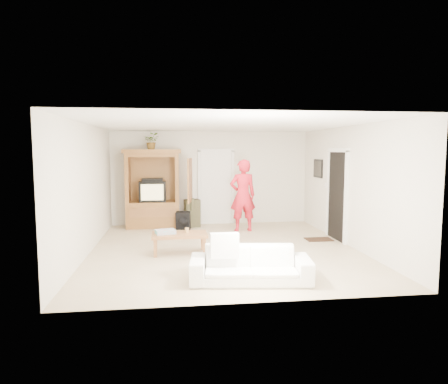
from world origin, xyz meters
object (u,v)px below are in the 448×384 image
object	(u,v)px
armoire	(154,194)
sofa	(250,265)
man	(243,195)
coffee_table	(180,236)

from	to	relation	value
armoire	sofa	bearing A→B (deg)	-70.17
man	coffee_table	size ratio (longest dim) A/B	1.65
man	sofa	size ratio (longest dim) A/B	0.98
sofa	coffee_table	distance (m)	2.19
coffee_table	sofa	bearing A→B (deg)	-61.59
armoire	coffee_table	bearing A→B (deg)	-77.47
man	sofa	xyz separation A→B (m)	(-0.57, -3.96, -0.65)
armoire	sofa	world-z (taller)	armoire
man	sofa	world-z (taller)	man
sofa	coffee_table	size ratio (longest dim) A/B	1.69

